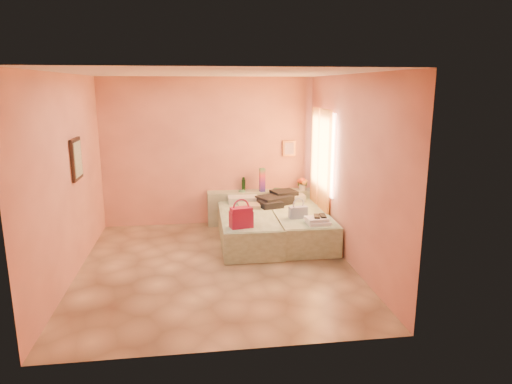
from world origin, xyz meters
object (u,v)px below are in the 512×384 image
Objects in this scene: headboard_ledge at (260,207)px; bed_right at (299,225)px; water_bottle at (244,184)px; flower_vase at (302,183)px; blue_handbag at (298,212)px; towel_stack at (318,221)px; green_book at (278,189)px; magenta_handbag at (241,217)px; bed_left at (248,228)px.

headboard_ledge is 1.18m from bed_right.
water_bottle is 0.88× the size of flower_vase.
blue_handbag reaches higher than towel_stack.
green_book is 0.49m from flower_vase.
flower_vase is at bearing -6.35° from water_bottle.
blue_handbag is at bearing -63.78° from water_bottle.
magenta_handbag is (-0.92, -1.80, -0.00)m from green_book.
headboard_ledge is at bearing 110.06° from towel_stack.
magenta_handbag is at bearing -97.51° from water_bottle.
magenta_handbag is (-1.09, -0.75, 0.41)m from bed_right.
towel_stack is (0.31, -1.79, -0.12)m from green_book.
bed_right is 1.14m from green_book.
bed_left is 1.67m from flower_vase.
headboard_ledge reaches higher than towel_stack.
headboard_ledge is at bearing 98.93° from blue_handbag.
blue_handbag is (0.74, -1.50, -0.18)m from water_bottle.
headboard_ledge is 0.56m from water_bottle.
headboard_ledge is 1.92m from towel_stack.
towel_stack is at bearing -11.64° from magenta_handbag.
green_book is 2.02m from magenta_handbag.
water_bottle reaches higher than towel_stack.
bed_left is 1.29m from towel_stack.
bed_left is 1.00× the size of bed_right.
flower_vase is at bearing 41.57° from bed_left.
towel_stack is at bearing -55.90° from green_book.
green_book is at bearing 99.72° from towel_stack.
bed_right is at bearing -56.02° from green_book.
bed_right is 1.50m from water_bottle.
bed_right is 1.17m from flower_vase.
headboard_ledge is 11.21× the size of green_book.
bed_right is 6.66× the size of blue_handbag.
green_book is at bearing 56.96° from bed_left.
bed_left is at bearing -139.17° from flower_vase.
headboard_ledge is 1.02× the size of bed_right.
water_bottle is 0.82× the size of blue_handbag.
flower_vase is (0.29, 1.00, 0.54)m from bed_right.
water_bottle reaches higher than headboard_ledge.
bed_right is at bearing -106.32° from flower_vase.
blue_handbag is at bearing -22.63° from bed_left.
flower_vase is (1.14, -0.13, 0.02)m from water_bottle.
bed_right is (0.52, -1.05, -0.08)m from headboard_ledge.
towel_stack is (0.24, -0.37, -0.05)m from blue_handbag.
headboard_ledge reaches higher than bed_right.
towel_stack is (1.22, 0.01, -0.11)m from magenta_handbag.
green_book is 0.65× the size of flower_vase.
blue_handbag is at bearing -73.62° from headboard_ledge.
water_bottle is at bearing 108.77° from blue_handbag.
water_bottle is at bearing 166.45° from headboard_ledge.
flower_vase reaches higher than magenta_handbag.
water_bottle is 1.15m from flower_vase.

